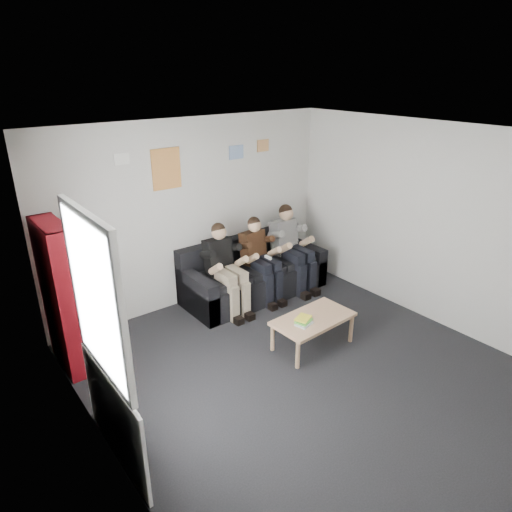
# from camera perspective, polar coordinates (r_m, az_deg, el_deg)

# --- Properties ---
(room_shell) EXTENTS (5.00, 5.00, 5.00)m
(room_shell) POSITION_cam_1_polar(r_m,az_deg,el_deg) (4.81, 7.58, -1.69)
(room_shell) COLOR black
(room_shell) RESTS_ON ground
(sofa) EXTENTS (2.25, 0.92, 0.87)m
(sofa) POSITION_cam_1_polar(r_m,az_deg,el_deg) (7.11, -0.37, -2.39)
(sofa) COLOR black
(sofa) RESTS_ON ground
(bookshelf) EXTENTS (0.27, 0.80, 1.78)m
(bookshelf) POSITION_cam_1_polar(r_m,az_deg,el_deg) (5.64, -23.00, -4.78)
(bookshelf) COLOR maroon
(bookshelf) RESTS_ON ground
(coffee_table) EXTENTS (1.03, 0.57, 0.41)m
(coffee_table) POSITION_cam_1_polar(r_m,az_deg,el_deg) (5.82, 7.15, -8.05)
(coffee_table) COLOR tan
(coffee_table) RESTS_ON ground
(game_cases) EXTENTS (0.25, 0.22, 0.05)m
(game_cases) POSITION_cam_1_polar(r_m,az_deg,el_deg) (5.66, 5.97, -8.08)
(game_cases) COLOR silver
(game_cases) RESTS_ON coffee_table
(person_left) EXTENTS (0.38, 0.82, 1.30)m
(person_left) POSITION_cam_1_polar(r_m,az_deg,el_deg) (6.48, -3.72, -1.67)
(person_left) COLOR black
(person_left) RESTS_ON sofa
(person_middle) EXTENTS (0.37, 0.79, 1.27)m
(person_middle) POSITION_cam_1_polar(r_m,az_deg,el_deg) (6.83, 0.63, -0.44)
(person_middle) COLOR #4D2B19
(person_middle) RESTS_ON sofa
(person_right) EXTENTS (0.41, 0.87, 1.34)m
(person_right) POSITION_cam_1_polar(r_m,az_deg,el_deg) (7.19, 4.59, 0.95)
(person_right) COLOR silver
(person_right) RESTS_ON sofa
(radiator) EXTENTS (0.10, 0.64, 0.60)m
(radiator) POSITION_cam_1_polar(r_m,az_deg,el_deg) (4.52, -16.24, -19.52)
(radiator) COLOR silver
(radiator) RESTS_ON ground
(window) EXTENTS (0.05, 1.30, 2.36)m
(window) POSITION_cam_1_polar(r_m,az_deg,el_deg) (4.08, -18.27, -12.71)
(window) COLOR white
(window) RESTS_ON room_shell
(poster_large) EXTENTS (0.42, 0.01, 0.55)m
(poster_large) POSITION_cam_1_polar(r_m,az_deg,el_deg) (6.32, -11.15, 10.64)
(poster_large) COLOR #F1BF55
(poster_large) RESTS_ON room_shell
(poster_blue) EXTENTS (0.25, 0.01, 0.20)m
(poster_blue) POSITION_cam_1_polar(r_m,az_deg,el_deg) (6.88, -2.48, 12.83)
(poster_blue) COLOR #4187DF
(poster_blue) RESTS_ON room_shell
(poster_pink) EXTENTS (0.22, 0.01, 0.18)m
(poster_pink) POSITION_cam_1_polar(r_m,az_deg,el_deg) (7.17, 0.87, 13.65)
(poster_pink) COLOR #B63967
(poster_pink) RESTS_ON room_shell
(poster_sign) EXTENTS (0.20, 0.01, 0.14)m
(poster_sign) POSITION_cam_1_polar(r_m,az_deg,el_deg) (6.04, -16.45, 11.56)
(poster_sign) COLOR white
(poster_sign) RESTS_ON room_shell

